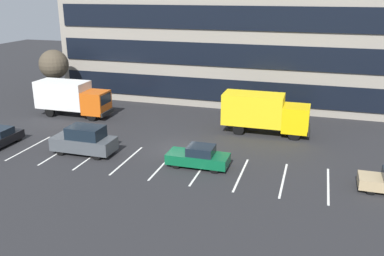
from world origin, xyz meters
TOP-DOWN VIEW (x-y plane):
  - ground_plane at (0.00, 0.00)m, footprint 120.00×120.00m
  - office_building at (0.00, 17.95)m, footprint 35.67×11.34m
  - lot_markings at (0.00, -3.04)m, footprint 22.54×5.40m
  - box_truck_yellow_all at (5.82, 5.91)m, footprint 7.38×2.44m
  - box_truck_orange at (-12.76, 5.73)m, footprint 7.29×2.41m
  - suv_charcoal at (-6.38, -2.71)m, footprint 4.75×2.01m
  - sedan_forest at (2.51, -2.57)m, footprint 4.30×1.80m
  - sedan_black at (-13.67, -3.25)m, footprint 1.65×3.93m
  - bare_tree at (-17.00, 9.41)m, footprint 3.09×3.09m

SIDE VIEW (x-z plane):
  - ground_plane at x=0.00m, z-range 0.00..0.00m
  - lot_markings at x=0.00m, z-range 0.00..0.01m
  - sedan_black at x=-13.67m, z-range -0.04..1.37m
  - sedan_forest at x=2.51m, z-range -0.04..1.50m
  - suv_charcoal at x=-6.38m, z-range -0.04..2.11m
  - box_truck_orange at x=-12.76m, z-range 0.21..3.59m
  - box_truck_yellow_all at x=5.82m, z-range 0.22..3.64m
  - bare_tree at x=-17.00m, z-range 1.33..7.13m
  - office_building at x=0.00m, z-range 0.00..14.40m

